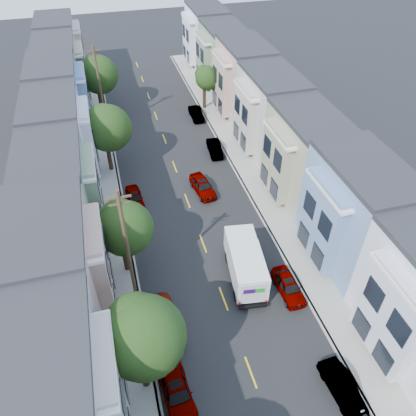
% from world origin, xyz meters
% --- Properties ---
extents(ground, '(160.00, 160.00, 0.00)m').
position_xyz_m(ground, '(0.00, 0.00, 0.00)').
color(ground, black).
rests_on(ground, ground).
extents(road_slab, '(12.00, 70.00, 0.02)m').
position_xyz_m(road_slab, '(0.00, 15.00, 0.01)').
color(road_slab, black).
rests_on(road_slab, ground).
extents(curb_left, '(0.30, 70.00, 0.15)m').
position_xyz_m(curb_left, '(-6.05, 15.00, 0.07)').
color(curb_left, gray).
rests_on(curb_left, ground).
extents(curb_right, '(0.30, 70.00, 0.15)m').
position_xyz_m(curb_right, '(6.05, 15.00, 0.07)').
color(curb_right, gray).
rests_on(curb_right, ground).
extents(sidewalk_left, '(2.60, 70.00, 0.15)m').
position_xyz_m(sidewalk_left, '(-7.35, 15.00, 0.07)').
color(sidewalk_left, gray).
rests_on(sidewalk_left, ground).
extents(sidewalk_right, '(2.60, 70.00, 0.15)m').
position_xyz_m(sidewalk_right, '(7.35, 15.00, 0.07)').
color(sidewalk_right, gray).
rests_on(sidewalk_right, ground).
extents(centerline, '(0.12, 70.00, 0.01)m').
position_xyz_m(centerline, '(0.00, 15.00, 0.00)').
color(centerline, gold).
rests_on(centerline, ground).
extents(townhouse_row_left, '(5.00, 70.00, 8.50)m').
position_xyz_m(townhouse_row_left, '(-11.15, 15.00, 0.00)').
color(townhouse_row_left, '#9B9A7B').
rests_on(townhouse_row_left, ground).
extents(townhouse_row_right, '(5.00, 70.00, 8.50)m').
position_xyz_m(townhouse_row_right, '(11.15, 15.00, 0.00)').
color(townhouse_row_right, '#9B9A7B').
rests_on(townhouse_row_right, ground).
extents(tree_b, '(4.70, 4.70, 7.64)m').
position_xyz_m(tree_b, '(-6.30, -5.02, 5.27)').
color(tree_b, black).
rests_on(tree_b, ground).
extents(tree_c, '(4.21, 4.21, 6.58)m').
position_xyz_m(tree_c, '(-6.30, 4.81, 4.45)').
color(tree_c, black).
rests_on(tree_c, ground).
extents(tree_d, '(4.70, 4.70, 7.31)m').
position_xyz_m(tree_d, '(-6.30, 19.22, 4.94)').
color(tree_d, black).
rests_on(tree_d, ground).
extents(tree_e, '(4.70, 4.70, 7.46)m').
position_xyz_m(tree_e, '(-6.30, 32.57, 5.09)').
color(tree_e, black).
rests_on(tree_e, ground).
extents(tree_far_r, '(3.05, 3.05, 5.66)m').
position_xyz_m(tree_far_r, '(6.89, 30.32, 4.08)').
color(tree_far_r, black).
rests_on(tree_far_r, ground).
extents(utility_pole_near, '(1.60, 0.26, 10.00)m').
position_xyz_m(utility_pole_near, '(-6.30, 2.00, 5.15)').
color(utility_pole_near, '#42301E').
rests_on(utility_pole_near, ground).
extents(utility_pole_far, '(1.60, 0.26, 10.00)m').
position_xyz_m(utility_pole_far, '(-6.30, 28.00, 5.15)').
color(utility_pole_far, '#42301E').
rests_on(utility_pole_far, ground).
extents(fedex_truck, '(2.36, 6.13, 2.94)m').
position_xyz_m(fedex_truck, '(2.18, 1.58, 1.64)').
color(fedex_truck, silver).
rests_on(fedex_truck, ground).
extents(lead_sedan, '(2.20, 4.52, 1.41)m').
position_xyz_m(lead_sedan, '(1.81, 13.02, 0.71)').
color(lead_sedan, black).
rests_on(lead_sedan, ground).
extents(parked_left_b, '(2.06, 4.60, 1.45)m').
position_xyz_m(parked_left_b, '(-4.90, -6.24, 0.73)').
color(parked_left_b, black).
rests_on(parked_left_b, ground).
extents(parked_left_c, '(2.64, 5.09, 1.37)m').
position_xyz_m(parked_left_c, '(-4.90, -1.36, 0.69)').
color(parked_left_c, gray).
rests_on(parked_left_c, ground).
extents(parked_left_d, '(1.68, 3.91, 1.24)m').
position_xyz_m(parked_left_d, '(-4.90, 13.05, 0.62)').
color(parked_left_d, '#5B0912').
rests_on(parked_left_d, ground).
extents(parked_right_a, '(1.58, 3.84, 1.25)m').
position_xyz_m(parked_right_a, '(4.90, -8.70, 0.63)').
color(parked_right_a, '#414344').
rests_on(parked_right_a, ground).
extents(parked_right_b, '(1.65, 4.07, 1.31)m').
position_xyz_m(parked_right_b, '(4.90, -0.67, 0.65)').
color(parked_right_b, white).
rests_on(parked_right_b, ground).
extents(parked_right_c, '(1.61, 3.81, 1.24)m').
position_xyz_m(parked_right_c, '(4.90, 19.43, 0.62)').
color(parked_right_c, black).
rests_on(parked_right_c, ground).
extents(parked_right_d, '(1.32, 3.72, 1.24)m').
position_xyz_m(parked_right_d, '(4.90, 27.97, 0.62)').
color(parked_right_d, black).
rests_on(parked_right_d, ground).
extents(motorcycle, '(0.27, 2.00, 0.79)m').
position_xyz_m(motorcycle, '(5.29, -10.33, 0.42)').
color(motorcycle, black).
rests_on(motorcycle, ground).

